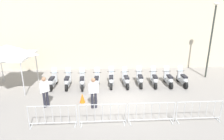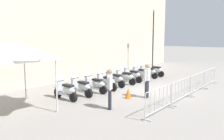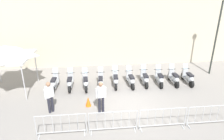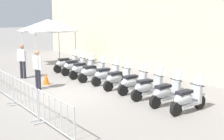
{
  "view_description": "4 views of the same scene",
  "coord_description": "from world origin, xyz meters",
  "px_view_note": "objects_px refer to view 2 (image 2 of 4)",
  "views": [
    {
      "loc": [
        -0.67,
        -10.66,
        5.52
      ],
      "look_at": [
        -0.56,
        1.92,
        1.28
      ],
      "focal_mm": 33.04,
      "sensor_mm": 36.0,
      "label": 1
    },
    {
      "loc": [
        -11.3,
        -6.95,
        3.05
      ],
      "look_at": [
        -0.53,
        2.53,
        1.0
      ],
      "focal_mm": 37.35,
      "sensor_mm": 36.0,
      "label": 2
    },
    {
      "loc": [
        -1.49,
        -10.04,
        6.26
      ],
      "look_at": [
        -0.85,
        1.98,
        1.26
      ],
      "focal_mm": 33.61,
      "sensor_mm": 36.0,
      "label": 3
    },
    {
      "loc": [
        10.99,
        -5.11,
        3.3
      ],
      "look_at": [
        0.83,
        1.6,
        1.0
      ],
      "focal_mm": 48.54,
      "sensor_mm": 36.0,
      "label": 4
    }
  ],
  "objects_px": {
    "officer_near_row_end": "(147,79)",
    "officer_mid_plaza": "(110,87)",
    "motorcycle_2": "(95,85)",
    "motorcycle_5": "(125,77)",
    "motorcycle_7": "(141,74)",
    "barrier_segment_0": "(159,101)",
    "motorcycle_4": "(115,79)",
    "street_lamp": "(153,34)",
    "motorcycle_8": "(148,72)",
    "traffic_cone": "(128,93)",
    "motorcycle_0": "(66,91)",
    "motorcycle_3": "(106,82)",
    "motorcycle_1": "(81,87)",
    "canopy_tent": "(9,51)",
    "barrier_segment_1": "(181,91)",
    "motorcycle_6": "(132,75)",
    "barrier_segment_3": "(210,77)",
    "motorcycle_9": "(155,71)",
    "barrier_segment_2": "(198,83)"
  },
  "relations": [
    {
      "from": "motorcycle_1",
      "to": "motorcycle_5",
      "type": "bearing_deg",
      "value": 2.42
    },
    {
      "from": "motorcycle_4",
      "to": "motorcycle_8",
      "type": "height_order",
      "value": "same"
    },
    {
      "from": "motorcycle_3",
      "to": "street_lamp",
      "type": "height_order",
      "value": "street_lamp"
    },
    {
      "from": "motorcycle_4",
      "to": "barrier_segment_1",
      "type": "bearing_deg",
      "value": -95.3
    },
    {
      "from": "motorcycle_1",
      "to": "barrier_segment_2",
      "type": "relative_size",
      "value": 0.78
    },
    {
      "from": "motorcycle_7",
      "to": "barrier_segment_0",
      "type": "xyz_separation_m",
      "value": [
        -5.61,
        -4.71,
        0.07
      ]
    },
    {
      "from": "motorcycle_9",
      "to": "motorcycle_7",
      "type": "bearing_deg",
      "value": -178.4
    },
    {
      "from": "motorcycle_0",
      "to": "motorcycle_6",
      "type": "xyz_separation_m",
      "value": [
        5.82,
        0.31,
        0.0
      ]
    },
    {
      "from": "motorcycle_0",
      "to": "barrier_segment_3",
      "type": "xyz_separation_m",
      "value": [
        8.02,
        -4.09,
        0.07
      ]
    },
    {
      "from": "motorcycle_0",
      "to": "barrier_segment_2",
      "type": "distance_m",
      "value": 7.11
    },
    {
      "from": "motorcycle_1",
      "to": "street_lamp",
      "type": "xyz_separation_m",
      "value": [
        10.07,
        1.92,
        2.85
      ]
    },
    {
      "from": "motorcycle_9",
      "to": "street_lamp",
      "type": "xyz_separation_m",
      "value": [
        2.31,
        1.61,
        2.85
      ]
    },
    {
      "from": "motorcycle_2",
      "to": "motorcycle_6",
      "type": "height_order",
      "value": "same"
    },
    {
      "from": "motorcycle_8",
      "to": "barrier_segment_3",
      "type": "relative_size",
      "value": 0.78
    },
    {
      "from": "motorcycle_4",
      "to": "barrier_segment_3",
      "type": "distance_m",
      "value": 5.97
    },
    {
      "from": "motorcycle_2",
      "to": "motorcycle_8",
      "type": "height_order",
      "value": "same"
    },
    {
      "from": "motorcycle_0",
      "to": "motorcycle_5",
      "type": "xyz_separation_m",
      "value": [
        4.86,
        0.18,
        0.0
      ]
    },
    {
      "from": "motorcycle_7",
      "to": "motorcycle_8",
      "type": "distance_m",
      "value": 0.98
    },
    {
      "from": "motorcycle_2",
      "to": "street_lamp",
      "type": "xyz_separation_m",
      "value": [
        9.09,
        1.96,
        2.85
      ]
    },
    {
      "from": "motorcycle_1",
      "to": "canopy_tent",
      "type": "distance_m",
      "value": 4.17
    },
    {
      "from": "motorcycle_5",
      "to": "motorcycle_6",
      "type": "xyz_separation_m",
      "value": [
        0.96,
        0.13,
        0.0
      ]
    },
    {
      "from": "motorcycle_2",
      "to": "motorcycle_5",
      "type": "relative_size",
      "value": 1.0
    },
    {
      "from": "motorcycle_1",
      "to": "officer_near_row_end",
      "type": "xyz_separation_m",
      "value": [
        1.95,
        -2.74,
        0.53
      ]
    },
    {
      "from": "motorcycle_4",
      "to": "officer_mid_plaza",
      "type": "height_order",
      "value": "officer_mid_plaza"
    },
    {
      "from": "motorcycle_3",
      "to": "officer_near_row_end",
      "type": "relative_size",
      "value": 0.99
    },
    {
      "from": "motorcycle_4",
      "to": "street_lamp",
      "type": "relative_size",
      "value": 0.32
    },
    {
      "from": "motorcycle_7",
      "to": "barrier_segment_3",
      "type": "height_order",
      "value": "motorcycle_7"
    },
    {
      "from": "motorcycle_3",
      "to": "officer_mid_plaza",
      "type": "height_order",
      "value": "officer_mid_plaza"
    },
    {
      "from": "motorcycle_7",
      "to": "traffic_cone",
      "type": "xyz_separation_m",
      "value": [
        -4.57,
        -2.36,
        -0.18
      ]
    },
    {
      "from": "officer_near_row_end",
      "to": "officer_mid_plaza",
      "type": "relative_size",
      "value": 1.0
    },
    {
      "from": "motorcycle_5",
      "to": "motorcycle_9",
      "type": "relative_size",
      "value": 1.0
    },
    {
      "from": "street_lamp",
      "to": "canopy_tent",
      "type": "distance_m",
      "value": 13.85
    },
    {
      "from": "barrier_segment_0",
      "to": "street_lamp",
      "type": "bearing_deg",
      "value": 32.85
    },
    {
      "from": "motorcycle_2",
      "to": "officer_mid_plaza",
      "type": "xyz_separation_m",
      "value": [
        -1.64,
        -2.55,
        0.53
      ]
    },
    {
      "from": "officer_mid_plaza",
      "to": "barrier_segment_1",
      "type": "bearing_deg",
      "value": -29.08
    },
    {
      "from": "motorcycle_1",
      "to": "motorcycle_2",
      "type": "relative_size",
      "value": 1.0
    },
    {
      "from": "motorcycle_8",
      "to": "traffic_cone",
      "type": "distance_m",
      "value": 6.04
    },
    {
      "from": "motorcycle_0",
      "to": "motorcycle_5",
      "type": "bearing_deg",
      "value": 2.07
    },
    {
      "from": "barrier_segment_2",
      "to": "barrier_segment_3",
      "type": "relative_size",
      "value": 1.0
    },
    {
      "from": "barrier_segment_2",
      "to": "street_lamp",
      "type": "xyz_separation_m",
      "value": [
        5.3,
        6.14,
        2.78
      ]
    },
    {
      "from": "motorcycle_5",
      "to": "motorcycle_7",
      "type": "xyz_separation_m",
      "value": [
        1.93,
        0.09,
        0.0
      ]
    },
    {
      "from": "motorcycle_0",
      "to": "motorcycle_8",
      "type": "xyz_separation_m",
      "value": [
        7.76,
        0.29,
        0.0
      ]
    },
    {
      "from": "motorcycle_0",
      "to": "barrier_segment_0",
      "type": "height_order",
      "value": "motorcycle_0"
    },
    {
      "from": "traffic_cone",
      "to": "motorcycle_3",
      "type": "bearing_deg",
      "value": 71.86
    },
    {
      "from": "motorcycle_0",
      "to": "motorcycle_4",
      "type": "relative_size",
      "value": 1.0
    },
    {
      "from": "motorcycle_0",
      "to": "officer_mid_plaza",
      "type": "relative_size",
      "value": 1.0
    },
    {
      "from": "officer_near_row_end",
      "to": "barrier_segment_3",
      "type": "bearing_deg",
      "value": -14.98
    },
    {
      "from": "motorcycle_7",
      "to": "barrier_segment_1",
      "type": "height_order",
      "value": "motorcycle_7"
    },
    {
      "from": "motorcycle_3",
      "to": "motorcycle_5",
      "type": "xyz_separation_m",
      "value": [
        1.95,
        0.15,
        0.0
      ]
    },
    {
      "from": "officer_mid_plaza",
      "to": "officer_near_row_end",
      "type": "bearing_deg",
      "value": -3.3
    }
  ]
}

